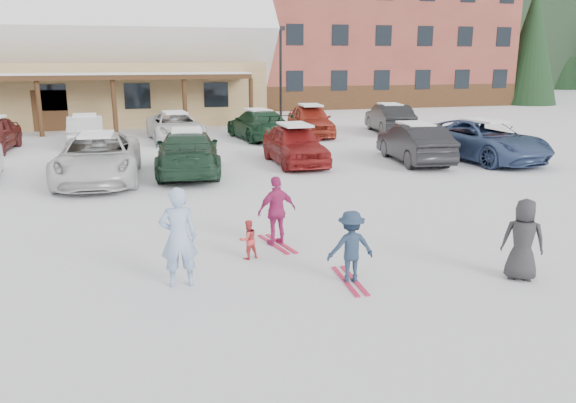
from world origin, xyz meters
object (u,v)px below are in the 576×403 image
object	(u,v)px
parked_car_10	(176,127)
parked_car_12	(310,120)
parked_car_3	(188,152)
parked_car_5	(414,143)
parked_car_11	(258,125)
adult_skier	(179,237)
bystander_dark	(523,240)
parked_car_2	(98,158)
day_lodge	(20,56)
parked_car_9	(86,131)
parked_car_13	(389,119)
toddler_red	(248,239)
child_magenta	(277,211)
parked_car_6	(483,140)
parked_car_4	(295,144)
alpine_hotel	(332,0)
lamp_post	(281,68)
child_navy	(351,247)

from	to	relation	value
parked_car_10	parked_car_12	bearing A→B (deg)	-3.30
parked_car_3	parked_car_10	bearing A→B (deg)	-85.85
parked_car_5	parked_car_11	xyz separation A→B (m)	(-4.40, 7.65, -0.02)
adult_skier	parked_car_5	world-z (taller)	adult_skier
bystander_dark	parked_car_5	world-z (taller)	bystander_dark
parked_car_2	parked_car_10	world-z (taller)	parked_car_2
day_lodge	parked_car_9	size ratio (longest dim) A/B	6.93
parked_car_11	parked_car_13	xyz separation A→B (m)	(7.22, 0.54, 0.04)
day_lodge	parked_car_13	bearing A→B (deg)	-28.31
toddler_red	parked_car_10	bearing A→B (deg)	-107.07
adult_skier	toddler_red	size ratio (longest dim) A/B	2.24
parked_car_9	parked_car_13	bearing A→B (deg)	178.83
parked_car_2	parked_car_9	xyz separation A→B (m)	(-0.94, 7.94, -0.06)
bystander_dark	parked_car_10	bearing A→B (deg)	-42.67
adult_skier	parked_car_13	bearing A→B (deg)	-121.76
child_magenta	parked_car_3	distance (m)	8.21
parked_car_6	parked_car_9	distance (m)	17.04
child_magenta	parked_car_4	distance (m)	9.43
parked_car_2	alpine_hotel	bearing A→B (deg)	60.21
parked_car_4	parked_car_10	distance (m)	8.10
parked_car_2	parked_car_3	bearing A→B (deg)	10.15
parked_car_2	parked_car_12	world-z (taller)	parked_car_12
adult_skier	parked_car_3	distance (m)	9.91
alpine_hotel	parked_car_6	xyz separation A→B (m)	(-3.94, -28.92, -7.86)
toddler_red	parked_car_4	xyz separation A→B (m)	(3.71, 9.63, 0.35)
parked_car_2	parked_car_3	xyz separation A→B (m)	(2.89, 0.40, -0.01)
child_magenta	parked_car_12	distance (m)	17.28
parked_car_5	adult_skier	bearing A→B (deg)	51.38
day_lodge	parked_car_12	size ratio (longest dim) A/B	6.32
parked_car_5	parked_car_4	bearing A→B (deg)	-5.24
lamp_post	child_navy	size ratio (longest dim) A/B	4.38
bystander_dark	parked_car_11	distance (m)	18.75
parked_car_6	parked_car_10	world-z (taller)	parked_car_6
parked_car_6	parked_car_13	xyz separation A→B (m)	(0.03, 8.45, -0.01)
adult_skier	bystander_dark	distance (m)	6.07
adult_skier	parked_car_12	distance (m)	19.68
parked_car_4	adult_skier	bearing A→B (deg)	-116.13
parked_car_3	parked_car_13	xyz separation A→B (m)	(11.33, 8.14, 0.01)
child_navy	parked_car_5	bearing A→B (deg)	-119.83
parked_car_11	toddler_red	bearing A→B (deg)	70.03
child_magenta	parked_car_10	world-z (taller)	child_magenta
parked_car_9	parked_car_6	bearing A→B (deg)	149.12
child_navy	parked_car_2	bearing A→B (deg)	-62.00
parked_car_3	parked_car_12	xyz separation A→B (m)	(6.94, 8.11, 0.04)
parked_car_4	parked_car_5	size ratio (longest dim) A/B	0.97
parked_car_13	bystander_dark	bearing A→B (deg)	80.81
bystander_dark	parked_car_6	bearing A→B (deg)	-87.20
parked_car_9	toddler_red	bearing A→B (deg)	100.80
toddler_red	parked_car_11	xyz separation A→B (m)	(3.78, 16.41, 0.32)
day_lodge	adult_skier	world-z (taller)	day_lodge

